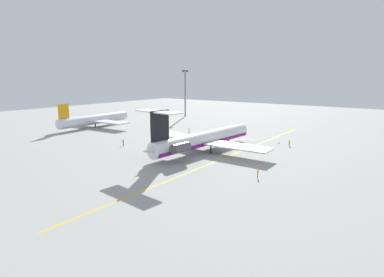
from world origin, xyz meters
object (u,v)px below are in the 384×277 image
ground_crew_near_tail (189,130)px  safety_cone_nose (279,143)px  ground_crew_near_nose (289,142)px  ground_crew_portside (258,172)px  ground_crew_starboard (123,142)px  light_mast (185,91)px  airliner_mid_left (97,119)px  main_jetliner (202,139)px

ground_crew_near_tail → safety_cone_nose: (0.88, -31.89, -0.77)m
ground_crew_near_tail → ground_crew_near_nose: bearing=-178.4°
ground_crew_portside → ground_crew_starboard: size_ratio=0.98×
ground_crew_starboard → ground_crew_near_tail: bearing=104.7°
ground_crew_near_tail → light_mast: light_mast is taller
airliner_mid_left → light_mast: 47.05m
ground_crew_starboard → safety_cone_nose: size_ratio=3.29×
main_jetliner → airliner_mid_left: (9.61, 56.12, -0.34)m
safety_cone_nose → ground_crew_near_tail: bearing=91.6°
main_jetliner → ground_crew_portside: main_jetliner is taller
airliner_mid_left → ground_crew_starboard: bearing=-119.5°
ground_crew_near_tail → ground_crew_starboard: 27.62m
safety_cone_nose → light_mast: bearing=60.6°
airliner_mid_left → ground_crew_near_tail: (10.55, -37.14, -1.85)m
ground_crew_starboard → safety_cone_nose: 44.73m
airliner_mid_left → safety_cone_nose: bearing=-83.9°
ground_crew_starboard → safety_cone_nose: (28.38, -34.57, -0.87)m
ground_crew_near_nose → ground_crew_near_tail: 35.23m
ground_crew_portside → main_jetliner: bearing=-58.0°
safety_cone_nose → ground_crew_starboard: bearing=129.4°
ground_crew_portside → light_mast: size_ratio=0.08×
main_jetliner → safety_cone_nose: size_ratio=74.09×
main_jetliner → ground_crew_near_nose: (19.82, -16.24, -2.13)m
airliner_mid_left → safety_cone_nose: airliner_mid_left is taller
ground_crew_portside → light_mast: (65.58, 67.34, 11.23)m
main_jetliner → ground_crew_near_tail: size_ratio=24.81×
main_jetliner → ground_crew_near_nose: main_jetliner is taller
main_jetliner → light_mast: light_mast is taller
airliner_mid_left → ground_crew_near_nose: airliner_mid_left is taller
airliner_mid_left → ground_crew_near_tail: 38.65m
ground_crew_near_tail → ground_crew_starboard: (-27.49, 2.68, 0.10)m
airliner_mid_left → ground_crew_near_tail: bearing=-77.4°
airliner_mid_left → light_mast: bearing=-14.7°
ground_crew_near_nose → ground_crew_starboard: bearing=125.6°
main_jetliner → airliner_mid_left: main_jetliner is taller
ground_crew_near_nose → safety_cone_nose: (1.22, 3.34, -0.83)m
main_jetliner → ground_crew_starboard: size_ratio=22.55×
main_jetliner → ground_crew_starboard: main_jetliner is taller
ground_crew_portside → light_mast: light_mast is taller
ground_crew_near_tail → safety_cone_nose: 31.91m
airliner_mid_left → ground_crew_near_nose: bearing=-85.2°
main_jetliner → airliner_mid_left: bearing=85.7°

